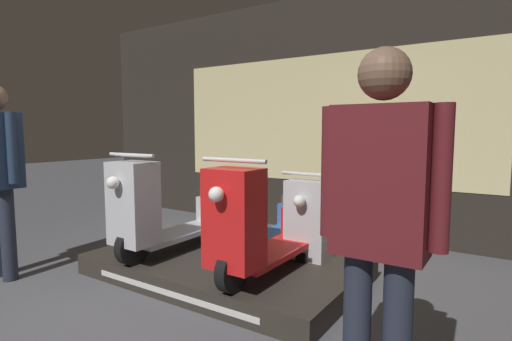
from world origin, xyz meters
name	(u,v)px	position (x,y,z in m)	size (l,w,h in m)	color
ground_plane	(102,338)	(0.00, 0.00, 0.00)	(30.00, 30.00, 0.00)	#4C4C51
shop_wall_back	(320,116)	(0.00, 3.48, 1.60)	(8.12, 0.09, 3.20)	#28231E
display_platform	(226,266)	(-0.02, 1.39, 0.10)	(2.50, 1.50, 0.19)	#2D2823
scooter_display_left	(177,211)	(-0.58, 1.31, 0.58)	(0.56, 1.69, 1.01)	black
scooter_display_right	(272,226)	(0.55, 1.31, 0.58)	(0.56, 1.69, 1.01)	black
scooter_backrow_0	(270,217)	(-0.10, 2.34, 0.39)	(0.56, 1.69, 1.01)	black
scooter_backrow_1	(331,226)	(0.66, 2.34, 0.39)	(0.56, 1.69, 1.01)	black
person_right_browsing	(380,213)	(1.78, 0.19, 1.03)	(0.57, 0.23, 1.76)	#232838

